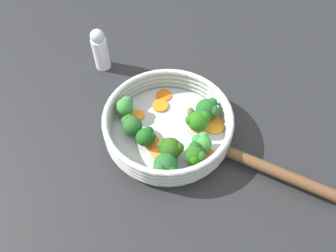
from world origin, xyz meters
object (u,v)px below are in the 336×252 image
Objects in this scene: carrot_slice_8 at (151,142)px; broccoli_floret_7 at (166,166)px; broccoli_floret_4 at (199,120)px; broccoli_floret_3 at (131,125)px; carrot_slice_5 at (160,106)px; carrot_slice_7 at (204,156)px; carrot_slice_4 at (170,146)px; mushroom_piece_0 at (191,112)px; broccoli_floret_8 at (146,137)px; salt_shaker at (100,49)px; broccoli_floret_6 at (208,109)px; carrot_slice_0 at (161,156)px; broccoli_floret_2 at (170,148)px; carrot_slice_1 at (200,125)px; broccoli_floret_5 at (195,155)px; carrot_slice_9 at (138,115)px; skillet at (168,131)px; carrot_slice_3 at (164,96)px; broccoli_floret_0 at (202,143)px; carrot_slice_2 at (214,126)px; carrot_slice_6 at (156,152)px; broccoli_floret_1 at (125,106)px.

carrot_slice_8 is 0.63× the size of broccoli_floret_7.
broccoli_floret_3 is at bearing -63.61° from broccoli_floret_4.
carrot_slice_7 is at bearing 56.57° from carrot_slice_5.
mushroom_piece_0 reaches higher than carrot_slice_4.
salt_shaker is (-0.19, -0.21, 0.02)m from broccoli_floret_8.
broccoli_floret_6 is at bearing -164.76° from carrot_slice_7.
mushroom_piece_0 is at bearing 134.14° from broccoli_floret_3.
carrot_slice_5 is at bearing -168.12° from carrot_slice_8.
broccoli_floret_8 is (-0.06, -0.07, -0.01)m from broccoli_floret_7.
broccoli_floret_2 is (-0.01, 0.02, 0.03)m from carrot_slice_0.
carrot_slice_1 and carrot_slice_4 have the same top height.
broccoli_floret_5 reaches higher than carrot_slice_8.
carrot_slice_5 is at bearing 141.31° from carrot_slice_9.
broccoli_floret_7 is at bearing -10.49° from carrot_slice_1.
carrot_slice_7 is at bearing 69.81° from skillet.
mushroom_piece_0 is at bearing 154.28° from carrot_slice_8.
carrot_slice_5 is 0.68× the size of broccoli_floret_6.
broccoli_floret_2 is at bearing -18.14° from carrot_slice_1.
carrot_slice_5 is (-0.02, -0.10, -0.00)m from carrot_slice_1.
carrot_slice_3 is at bearing -108.65° from mushroom_piece_0.
broccoli_floret_3 is at bearing -60.84° from carrot_slice_1.
broccoli_floret_4 reaches higher than carrot_slice_7.
broccoli_floret_6 is at bearing 169.32° from carrot_slice_1.
broccoli_floret_7 reaches higher than broccoli_floret_0.
broccoli_floret_4 is 0.94× the size of broccoli_floret_6.
carrot_slice_2 is 0.12m from carrot_slice_4.
carrot_slice_8 is (0.10, 0.02, 0.00)m from carrot_slice_5.
carrot_slice_0 is 0.13m from mushroom_piece_0.
carrot_slice_8 reaches higher than skillet.
broccoli_floret_5 is at bearing 22.74° from mushroom_piece_0.
broccoli_floret_4 is (0.01, -0.00, 0.03)m from carrot_slice_1.
broccoli_floret_3 and broccoli_floret_4 have the same top height.
salt_shaker reaches higher than carrot_slice_9.
carrot_slice_6 reaches higher than skillet.
broccoli_floret_6 is at bearing 111.59° from carrot_slice_9.
carrot_slice_6 is 0.56× the size of broccoli_floret_4.
broccoli_floret_8 reaches higher than carrot_slice_3.
carrot_slice_6 is 0.08m from broccoli_floret_3.
carrot_slice_4 is 0.95× the size of broccoli_floret_0.
broccoli_floret_1 reaches higher than carrot_slice_9.
carrot_slice_2 is 0.13m from broccoli_floret_2.
skillet is 5.44× the size of broccoli_floret_5.
carrot_slice_4 is 0.81× the size of broccoli_floret_1.
carrot_slice_4 is 0.07m from broccoli_floret_5.
carrot_slice_0 and carrot_slice_3 have the same top height.
carrot_slice_1 is at bearing 101.08° from carrot_slice_9.
carrot_slice_8 is at bearing -107.49° from broccoli_floret_2.
broccoli_floret_6 reaches higher than skillet.
broccoli_floret_1 is (-0.04, -0.13, 0.03)m from carrot_slice_4.
skillet is at bearing 117.16° from broccoli_floret_3.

